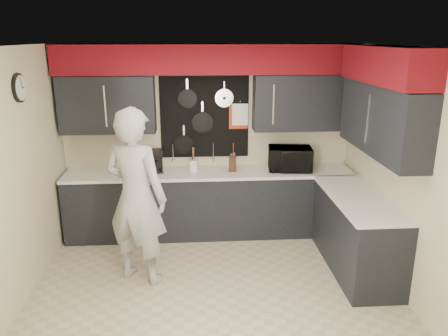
{
  "coord_description": "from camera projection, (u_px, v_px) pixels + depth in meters",
  "views": [
    {
      "loc": [
        -0.19,
        -4.25,
        2.69
      ],
      "look_at": [
        0.13,
        0.5,
        1.25
      ],
      "focal_mm": 35.0,
      "sensor_mm": 36.0,
      "label": 1
    }
  ],
  "objects": [
    {
      "name": "ground",
      "position": [
        215.0,
        289.0,
        4.85
      ],
      "size": [
        4.0,
        4.0,
        0.0
      ],
      "primitive_type": "plane",
      "color": "#C5B699",
      "rests_on": "ground"
    },
    {
      "name": "back_wall_assembly",
      "position": [
        209.0,
        89.0,
        5.79
      ],
      "size": [
        4.0,
        0.36,
        2.6
      ],
      "color": "beige",
      "rests_on": "ground"
    },
    {
      "name": "right_wall_assembly",
      "position": [
        386.0,
        109.0,
        4.66
      ],
      "size": [
        0.36,
        3.5,
        2.6
      ],
      "color": "beige",
      "rests_on": "ground"
    },
    {
      "name": "left_wall_assembly",
      "position": [
        14.0,
        178.0,
        4.34
      ],
      "size": [
        0.05,
        3.5,
        2.6
      ],
      "color": "beige",
      "rests_on": "ground"
    },
    {
      "name": "base_cabinets",
      "position": [
        247.0,
        210.0,
        5.82
      ],
      "size": [
        3.95,
        2.2,
        0.92
      ],
      "color": "black",
      "rests_on": "ground"
    },
    {
      "name": "microwave",
      "position": [
        290.0,
        159.0,
        5.97
      ],
      "size": [
        0.62,
        0.45,
        0.32
      ],
      "primitive_type": "imported",
      "rotation": [
        0.0,
        0.0,
        -0.11
      ],
      "color": "black",
      "rests_on": "base_cabinets"
    },
    {
      "name": "knife_block",
      "position": [
        232.0,
        164.0,
        5.92
      ],
      "size": [
        0.11,
        0.11,
        0.21
      ],
      "primitive_type": "cube",
      "rotation": [
        0.0,
        0.0,
        -0.15
      ],
      "color": "#3A2312",
      "rests_on": "base_cabinets"
    },
    {
      "name": "utensil_crock",
      "position": [
        193.0,
        166.0,
        5.95
      ],
      "size": [
        0.12,
        0.12,
        0.15
      ],
      "primitive_type": "cylinder",
      "color": "white",
      "rests_on": "base_cabinets"
    },
    {
      "name": "coffee_maker",
      "position": [
        156.0,
        160.0,
        5.9
      ],
      "size": [
        0.21,
        0.24,
        0.31
      ],
      "rotation": [
        0.0,
        0.0,
        0.24
      ],
      "color": "black",
      "rests_on": "base_cabinets"
    },
    {
      "name": "person",
      "position": [
        136.0,
        197.0,
        4.77
      ],
      "size": [
        0.87,
        0.75,
        2.0
      ],
      "primitive_type": "imported",
      "rotation": [
        0.0,
        0.0,
        2.7
      ],
      "color": "beige",
      "rests_on": "ground"
    }
  ]
}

